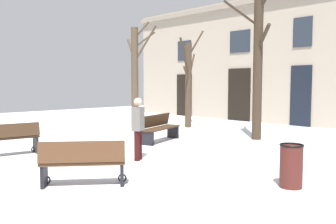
{
  "coord_description": "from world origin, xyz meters",
  "views": [
    {
      "loc": [
        9.09,
        -7.03,
        1.93
      ],
      "look_at": [
        0.0,
        1.67,
        0.92
      ],
      "focal_mm": 38.71,
      "sensor_mm": 36.0,
      "label": 1
    }
  ],
  "objects_px": {
    "tree_foreground": "(258,61)",
    "bench_back_to_back_right": "(159,128)",
    "tree_right_of_center": "(188,81)",
    "litter_bin": "(291,166)",
    "bench_back_to_back_left": "(5,139)",
    "bench_far_corner": "(83,163)",
    "tree_left_of_center": "(135,73)",
    "person_strolling": "(138,126)"
  },
  "relations": [
    {
      "from": "litter_bin",
      "to": "bench_back_to_back_right",
      "type": "distance_m",
      "value": 5.87
    },
    {
      "from": "bench_far_corner",
      "to": "bench_back_to_back_left",
      "type": "relative_size",
      "value": 0.86
    },
    {
      "from": "tree_right_of_center",
      "to": "person_strolling",
      "type": "distance_m",
      "value": 7.08
    },
    {
      "from": "tree_left_of_center",
      "to": "tree_right_of_center",
      "type": "bearing_deg",
      "value": 19.62
    },
    {
      "from": "tree_foreground",
      "to": "person_strolling",
      "type": "xyz_separation_m",
      "value": [
        -0.2,
        -5.04,
        -1.8
      ]
    },
    {
      "from": "tree_foreground",
      "to": "bench_far_corner",
      "type": "bearing_deg",
      "value": -82.99
    },
    {
      "from": "tree_right_of_center",
      "to": "litter_bin",
      "type": "relative_size",
      "value": 5.2
    },
    {
      "from": "tree_right_of_center",
      "to": "tree_foreground",
      "type": "xyz_separation_m",
      "value": [
        3.97,
        -0.84,
        0.64
      ]
    },
    {
      "from": "tree_foreground",
      "to": "tree_right_of_center",
      "type": "bearing_deg",
      "value": 168.09
    },
    {
      "from": "tree_foreground",
      "to": "bench_back_to_back_right",
      "type": "relative_size",
      "value": 2.83
    },
    {
      "from": "tree_left_of_center",
      "to": "litter_bin",
      "type": "bearing_deg",
      "value": -23.64
    },
    {
      "from": "tree_right_of_center",
      "to": "bench_back_to_back_left",
      "type": "xyz_separation_m",
      "value": [
        1.0,
        -8.1,
        -1.56
      ]
    },
    {
      "from": "litter_bin",
      "to": "bench_far_corner",
      "type": "relative_size",
      "value": 0.54
    },
    {
      "from": "tree_right_of_center",
      "to": "bench_back_to_back_left",
      "type": "height_order",
      "value": "tree_right_of_center"
    },
    {
      "from": "litter_bin",
      "to": "tree_left_of_center",
      "type": "bearing_deg",
      "value": 156.36
    },
    {
      "from": "tree_right_of_center",
      "to": "bench_back_to_back_left",
      "type": "relative_size",
      "value": 2.4
    },
    {
      "from": "tree_right_of_center",
      "to": "tree_foreground",
      "type": "relative_size",
      "value": 0.79
    },
    {
      "from": "tree_left_of_center",
      "to": "tree_foreground",
      "type": "relative_size",
      "value": 0.89
    },
    {
      "from": "bench_back_to_back_right",
      "to": "bench_back_to_back_left",
      "type": "distance_m",
      "value": 4.68
    },
    {
      "from": "tree_foreground",
      "to": "bench_back_to_back_left",
      "type": "bearing_deg",
      "value": -112.26
    },
    {
      "from": "bench_back_to_back_right",
      "to": "bench_back_to_back_left",
      "type": "xyz_separation_m",
      "value": [
        -0.99,
        -4.57,
        0.01
      ]
    },
    {
      "from": "tree_foreground",
      "to": "bench_back_to_back_right",
      "type": "bearing_deg",
      "value": -126.32
    },
    {
      "from": "bench_back_to_back_left",
      "to": "bench_back_to_back_right",
      "type": "bearing_deg",
      "value": 176.4
    },
    {
      "from": "person_strolling",
      "to": "bench_far_corner",
      "type": "bearing_deg",
      "value": -5.99
    },
    {
      "from": "tree_right_of_center",
      "to": "bench_back_to_back_left",
      "type": "bearing_deg",
      "value": -82.98
    },
    {
      "from": "tree_right_of_center",
      "to": "bench_far_corner",
      "type": "xyz_separation_m",
      "value": [
        4.86,
        -8.07,
        -1.57
      ]
    },
    {
      "from": "tree_right_of_center",
      "to": "bench_back_to_back_right",
      "type": "relative_size",
      "value": 2.22
    },
    {
      "from": "litter_bin",
      "to": "tree_right_of_center",
      "type": "bearing_deg",
      "value": 144.85
    },
    {
      "from": "bench_far_corner",
      "to": "bench_back_to_back_right",
      "type": "relative_size",
      "value": 0.8
    },
    {
      "from": "bench_far_corner",
      "to": "person_strolling",
      "type": "relative_size",
      "value": 0.97
    },
    {
      "from": "tree_left_of_center",
      "to": "litter_bin",
      "type": "distance_m",
      "value": 11.22
    },
    {
      "from": "tree_right_of_center",
      "to": "bench_back_to_back_right",
      "type": "height_order",
      "value": "tree_right_of_center"
    },
    {
      "from": "tree_foreground",
      "to": "person_strolling",
      "type": "height_order",
      "value": "tree_foreground"
    },
    {
      "from": "tree_foreground",
      "to": "bench_back_to_back_right",
      "type": "height_order",
      "value": "tree_foreground"
    },
    {
      "from": "tree_right_of_center",
      "to": "litter_bin",
      "type": "bearing_deg",
      "value": -35.15
    },
    {
      "from": "bench_far_corner",
      "to": "bench_back_to_back_left",
      "type": "distance_m",
      "value": 3.86
    },
    {
      "from": "tree_foreground",
      "to": "litter_bin",
      "type": "relative_size",
      "value": 6.62
    },
    {
      "from": "bench_far_corner",
      "to": "person_strolling",
      "type": "height_order",
      "value": "person_strolling"
    },
    {
      "from": "litter_bin",
      "to": "person_strolling",
      "type": "relative_size",
      "value": 0.52
    },
    {
      "from": "tree_foreground",
      "to": "litter_bin",
      "type": "xyz_separation_m",
      "value": [
        3.61,
        -4.5,
        -2.25
      ]
    },
    {
      "from": "bench_far_corner",
      "to": "tree_foreground",
      "type": "bearing_deg",
      "value": -135.49
    },
    {
      "from": "litter_bin",
      "to": "bench_far_corner",
      "type": "xyz_separation_m",
      "value": [
        -2.72,
        -2.74,
        0.04
      ]
    }
  ]
}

